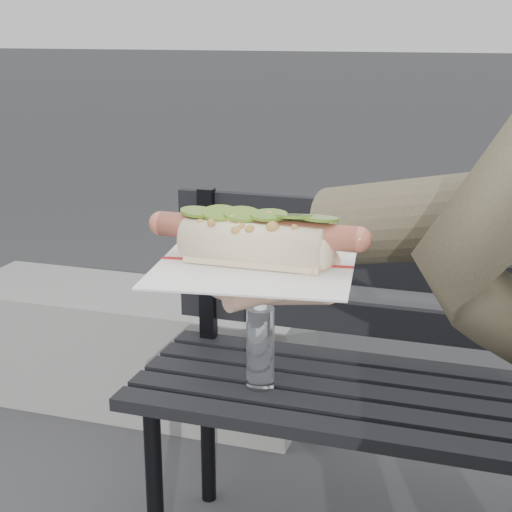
{
  "coord_description": "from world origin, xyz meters",
  "views": [
    {
      "loc": [
        0.14,
        -0.73,
        1.27
      ],
      "look_at": [
        -0.09,
        -0.03,
        1.06
      ],
      "focal_mm": 55.0,
      "sensor_mm": 36.0,
      "label": 1
    }
  ],
  "objects": [
    {
      "name": "concrete_block",
      "position": [
        -1.04,
        1.54,
        0.2
      ],
      "size": [
        1.2,
        0.4,
        0.4
      ],
      "primitive_type": "cube",
      "color": "slate",
      "rests_on": "ground"
    },
    {
      "name": "park_bench",
      "position": [
        0.08,
        0.95,
        0.52
      ],
      "size": [
        1.5,
        0.44,
        0.88
      ],
      "color": "black",
      "rests_on": "ground"
    },
    {
      "name": "held_hotdog",
      "position": [
        0.11,
        0.04,
        1.09
      ],
      "size": [
        0.64,
        0.32,
        0.2
      ],
      "color": "#453E2E"
    }
  ]
}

